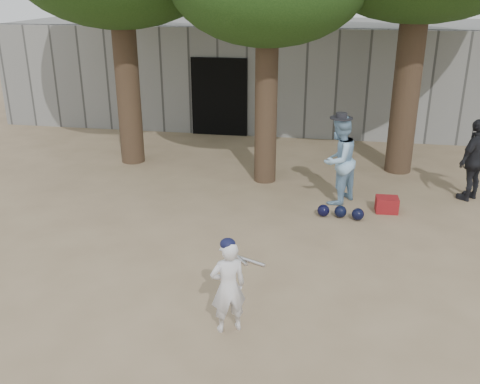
% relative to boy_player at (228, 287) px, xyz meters
% --- Properties ---
extents(ground, '(70.00, 70.00, 0.00)m').
position_rel_boy_player_xyz_m(ground, '(-0.87, 1.38, -0.63)').
color(ground, '#937C5E').
rests_on(ground, ground).
extents(boy_player, '(0.54, 0.48, 1.25)m').
position_rel_boy_player_xyz_m(boy_player, '(0.00, 0.00, 0.00)').
color(boy_player, silver).
rests_on(boy_player, ground).
extents(spectator_blue, '(1.02, 1.08, 1.76)m').
position_rel_boy_player_xyz_m(spectator_blue, '(1.31, 4.57, 0.25)').
color(spectator_blue, '#8FBBDD').
rests_on(spectator_blue, ground).
extents(spectator_dark, '(0.97, 0.99, 1.67)m').
position_rel_boy_player_xyz_m(spectator_dark, '(4.00, 5.21, 0.21)').
color(spectator_dark, black).
rests_on(spectator_dark, ground).
extents(red_bag, '(0.43, 0.34, 0.30)m').
position_rel_boy_player_xyz_m(red_bag, '(2.28, 4.23, -0.48)').
color(red_bag, maroon).
rests_on(red_bag, ground).
extents(back_building, '(16.00, 5.24, 3.00)m').
position_rel_boy_player_xyz_m(back_building, '(-0.87, 11.72, 0.87)').
color(back_building, gray).
rests_on(back_building, ground).
extents(helmet_row, '(0.87, 0.30, 0.23)m').
position_rel_boy_player_xyz_m(helmet_row, '(1.40, 3.79, -0.51)').
color(helmet_row, black).
rests_on(helmet_row, ground).
extents(bat_pile, '(0.82, 0.77, 0.06)m').
position_rel_boy_player_xyz_m(bat_pile, '(-0.26, 1.94, -0.60)').
color(bat_pile, silver).
rests_on(bat_pile, ground).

